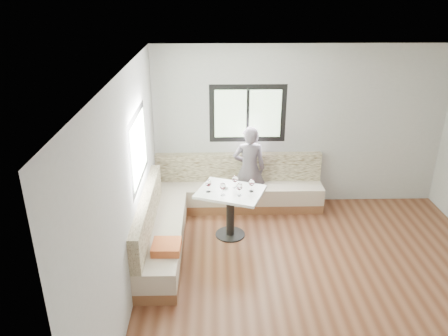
# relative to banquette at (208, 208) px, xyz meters

# --- Properties ---
(room) EXTENTS (5.01, 5.01, 2.81)m
(room) POSITION_rel_banquette_xyz_m (1.51, -1.55, 1.08)
(room) COLOR brown
(room) RESTS_ON ground
(banquette) EXTENTS (2.90, 2.80, 0.95)m
(banquette) POSITION_rel_banquette_xyz_m (0.00, 0.00, 0.00)
(banquette) COLOR brown
(banquette) RESTS_ON ground
(table) EXTENTS (1.15, 1.03, 0.78)m
(table) POSITION_rel_banquette_xyz_m (0.36, -0.30, 0.26)
(table) COLOR black
(table) RESTS_ON ground
(person) EXTENTS (0.56, 0.37, 1.52)m
(person) POSITION_rel_banquette_xyz_m (0.71, 0.57, 0.43)
(person) COLOR #584F58
(person) RESTS_ON ground
(olive_ramekin) EXTENTS (0.09, 0.09, 0.03)m
(olive_ramekin) POSITION_rel_banquette_xyz_m (0.28, -0.21, 0.47)
(olive_ramekin) COLOR white
(olive_ramekin) RESTS_ON table
(wine_glass_a) EXTENTS (0.09, 0.09, 0.20)m
(wine_glass_a) POSITION_rel_banquette_xyz_m (0.02, -0.33, 0.59)
(wine_glass_a) COLOR white
(wine_glass_a) RESTS_ON table
(wine_glass_b) EXTENTS (0.09, 0.09, 0.20)m
(wine_glass_b) POSITION_rel_banquette_xyz_m (0.24, -0.45, 0.59)
(wine_glass_b) COLOR white
(wine_glass_b) RESTS_ON table
(wine_glass_c) EXTENTS (0.09, 0.09, 0.20)m
(wine_glass_c) POSITION_rel_banquette_xyz_m (0.48, -0.47, 0.59)
(wine_glass_c) COLOR white
(wine_glass_c) RESTS_ON table
(wine_glass_d) EXTENTS (0.09, 0.09, 0.20)m
(wine_glass_d) POSITION_rel_banquette_xyz_m (0.43, -0.20, 0.59)
(wine_glass_d) COLOR white
(wine_glass_d) RESTS_ON table
(wine_glass_e) EXTENTS (0.09, 0.09, 0.20)m
(wine_glass_e) POSITION_rel_banquette_xyz_m (0.67, -0.33, 0.59)
(wine_glass_e) COLOR white
(wine_glass_e) RESTS_ON table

